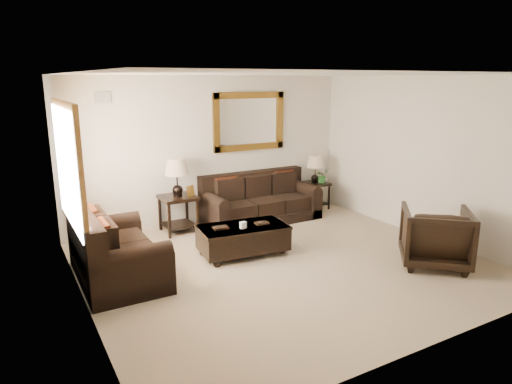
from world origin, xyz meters
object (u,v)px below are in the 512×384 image
end_table_right (315,174)px  coffee_table (243,237)px  armchair (436,234)px  loveseat (113,254)px  sofa (260,203)px  end_table_left (177,185)px

end_table_right → coffee_table: (-2.51, -1.55, -0.44)m
armchair → loveseat: bearing=18.6°
coffee_table → end_table_right: bearing=38.0°
coffee_table → sofa: bearing=58.1°
armchair → end_table_left: bearing=-8.2°
loveseat → end_table_right: 4.71m
sofa → armchair: (1.11, -3.14, 0.14)m
armchair → end_table_right: bearing=-53.1°
end_table_left → armchair: bearing=-50.1°
end_table_right → loveseat: bearing=-161.5°
sofa → end_table_right: 1.47m
end_table_right → sofa: bearing=-174.3°
end_table_right → coffee_table: end_table_right is taller
sofa → end_table_right: size_ratio=1.97×
end_table_right → coffee_table: 2.98m
loveseat → coffee_table: bearing=-91.7°
coffee_table → end_table_left: bearing=114.3°
end_table_right → end_table_left: bearing=-179.1°
sofa → end_table_left: end_table_left is taller
sofa → loveseat: loveseat is taller
end_table_left → end_table_right: bearing=0.9°
sofa → coffee_table: (-1.11, -1.41, -0.04)m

